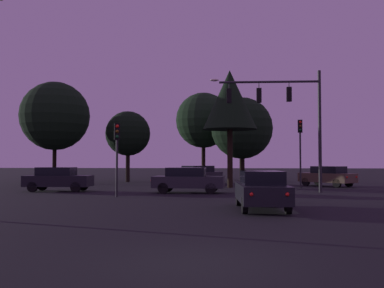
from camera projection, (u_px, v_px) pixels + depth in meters
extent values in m
plane|color=black|center=(221.00, 186.00, 32.32)|extent=(168.00, 168.00, 0.00)
cylinder|color=#232326|center=(320.00, 131.00, 26.26)|extent=(0.20, 0.20, 7.48)
cylinder|color=#232326|center=(269.00, 82.00, 26.56)|extent=(6.15, 0.32, 0.14)
ellipsoid|color=#F4EACC|center=(214.00, 80.00, 26.77)|extent=(0.56, 0.28, 0.16)
cylinder|color=#232326|center=(289.00, 84.00, 26.49)|extent=(0.05, 0.05, 0.33)
cube|color=black|center=(289.00, 94.00, 26.46)|extent=(0.31, 0.25, 0.90)
sphere|color=red|center=(289.00, 90.00, 26.61)|extent=(0.18, 0.18, 0.18)
sphere|color=#56380C|center=(289.00, 95.00, 26.60)|extent=(0.18, 0.18, 0.18)
sphere|color=#0C4219|center=(289.00, 99.00, 26.59)|extent=(0.18, 0.18, 0.18)
cylinder|color=#232326|center=(259.00, 85.00, 26.59)|extent=(0.05, 0.05, 0.38)
cube|color=black|center=(259.00, 95.00, 26.57)|extent=(0.31, 0.25, 0.90)
sphere|color=red|center=(259.00, 91.00, 26.72)|extent=(0.18, 0.18, 0.18)
sphere|color=#56380C|center=(259.00, 96.00, 26.71)|extent=(0.18, 0.18, 0.18)
sphere|color=#0C4219|center=(259.00, 100.00, 26.70)|extent=(0.18, 0.18, 0.18)
cylinder|color=#232326|center=(229.00, 85.00, 26.70)|extent=(0.05, 0.05, 0.40)
cube|color=black|center=(229.00, 96.00, 26.67)|extent=(0.31, 0.25, 0.90)
sphere|color=red|center=(229.00, 92.00, 26.82)|extent=(0.18, 0.18, 0.18)
sphere|color=#56380C|center=(229.00, 96.00, 26.81)|extent=(0.18, 0.18, 0.18)
sphere|color=#0C4219|center=(229.00, 101.00, 26.80)|extent=(0.18, 0.18, 0.18)
cylinder|color=#232326|center=(300.00, 160.00, 30.03)|extent=(0.12, 0.12, 3.91)
cube|color=black|center=(300.00, 126.00, 30.12)|extent=(0.31, 0.26, 0.90)
sphere|color=red|center=(300.00, 122.00, 30.00)|extent=(0.18, 0.18, 0.18)
sphere|color=#56380C|center=(300.00, 126.00, 29.98)|extent=(0.18, 0.18, 0.18)
sphere|color=#0C4219|center=(300.00, 130.00, 29.97)|extent=(0.18, 0.18, 0.18)
cylinder|color=#232326|center=(117.00, 168.00, 23.07)|extent=(0.12, 0.12, 3.05)
cube|color=black|center=(117.00, 132.00, 23.15)|extent=(0.36, 0.33, 0.90)
sphere|color=red|center=(117.00, 126.00, 23.03)|extent=(0.18, 0.18, 0.18)
sphere|color=#56380C|center=(117.00, 131.00, 23.02)|extent=(0.18, 0.18, 0.18)
sphere|color=#0C4219|center=(117.00, 137.00, 23.01)|extent=(0.18, 0.18, 0.18)
cube|color=black|center=(261.00, 193.00, 16.94)|extent=(2.01, 4.41, 0.68)
cube|color=black|center=(262.00, 178.00, 16.82)|extent=(1.65, 2.41, 0.52)
cylinder|color=black|center=(239.00, 198.00, 18.38)|extent=(0.24, 0.65, 0.64)
cylinder|color=black|center=(275.00, 198.00, 18.33)|extent=(0.24, 0.65, 0.64)
cylinder|color=black|center=(245.00, 205.00, 15.53)|extent=(0.24, 0.65, 0.64)
cylinder|color=black|center=(288.00, 205.00, 15.49)|extent=(0.24, 0.65, 0.64)
sphere|color=red|center=(251.00, 194.00, 14.80)|extent=(0.14, 0.14, 0.14)
sphere|color=red|center=(287.00, 194.00, 14.77)|extent=(0.14, 0.14, 0.14)
cube|color=black|center=(59.00, 181.00, 27.07)|extent=(4.15, 1.90, 0.68)
cube|color=black|center=(56.00, 171.00, 27.10)|extent=(2.26, 1.58, 0.52)
cylinder|color=black|center=(83.00, 186.00, 27.76)|extent=(0.65, 0.23, 0.64)
cylinder|color=black|center=(76.00, 187.00, 26.23)|extent=(0.65, 0.23, 0.64)
cylinder|color=black|center=(42.00, 186.00, 27.89)|extent=(0.65, 0.23, 0.64)
cylinder|color=black|center=(33.00, 187.00, 26.35)|extent=(0.65, 0.23, 0.64)
sphere|color=red|center=(31.00, 179.00, 27.78)|extent=(0.14, 0.14, 0.14)
sphere|color=red|center=(23.00, 180.00, 26.56)|extent=(0.14, 0.14, 0.14)
cube|color=#232328|center=(189.00, 182.00, 25.77)|extent=(4.30, 1.93, 0.68)
cube|color=black|center=(186.00, 172.00, 25.81)|extent=(2.35, 1.60, 0.52)
cylinder|color=black|center=(213.00, 187.00, 26.35)|extent=(0.65, 0.23, 0.64)
cylinder|color=black|center=(211.00, 189.00, 24.80)|extent=(0.65, 0.23, 0.64)
cylinder|color=black|center=(168.00, 187.00, 26.70)|extent=(0.65, 0.23, 0.64)
cylinder|color=black|center=(163.00, 188.00, 25.16)|extent=(0.65, 0.23, 0.64)
sphere|color=red|center=(156.00, 180.00, 26.65)|extent=(0.14, 0.14, 0.14)
sphere|color=red|center=(152.00, 180.00, 25.43)|extent=(0.14, 0.14, 0.14)
cube|color=#473828|center=(327.00, 178.00, 32.44)|extent=(4.06, 4.22, 0.68)
cube|color=black|center=(329.00, 170.00, 32.35)|extent=(2.60, 2.65, 0.52)
cylinder|color=black|center=(306.00, 182.00, 33.05)|extent=(0.58, 0.61, 0.64)
cylinder|color=black|center=(318.00, 181.00, 33.97)|extent=(0.58, 0.61, 0.64)
cylinder|color=black|center=(337.00, 183.00, 30.88)|extent=(0.58, 0.61, 0.64)
cylinder|color=black|center=(349.00, 183.00, 31.80)|extent=(0.58, 0.61, 0.64)
sphere|color=red|center=(347.00, 177.00, 30.43)|extent=(0.14, 0.14, 0.14)
sphere|color=red|center=(356.00, 177.00, 31.16)|extent=(0.14, 0.14, 0.14)
cube|color=#232328|center=(197.00, 176.00, 35.76)|extent=(4.30, 4.41, 0.68)
cube|color=black|center=(198.00, 169.00, 35.89)|extent=(2.73, 2.77, 0.52)
cylinder|color=black|center=(190.00, 181.00, 34.20)|extent=(0.58, 0.60, 0.64)
cylinder|color=black|center=(177.00, 180.00, 35.36)|extent=(0.58, 0.60, 0.64)
cylinder|color=black|center=(216.00, 180.00, 36.14)|extent=(0.58, 0.60, 0.64)
cylinder|color=black|center=(203.00, 179.00, 37.30)|extent=(0.58, 0.60, 0.64)
sphere|color=red|center=(221.00, 174.00, 36.79)|extent=(0.14, 0.14, 0.14)
sphere|color=red|center=(211.00, 174.00, 37.70)|extent=(0.14, 0.14, 0.14)
cylinder|color=black|center=(230.00, 158.00, 30.90)|extent=(0.39, 0.39, 4.20)
cone|color=black|center=(230.00, 100.00, 31.07)|extent=(3.93, 3.93, 4.31)
cylinder|color=black|center=(54.00, 162.00, 37.14)|extent=(0.34, 0.34, 3.74)
sphere|color=black|center=(55.00, 116.00, 37.30)|extent=(5.95, 5.95, 5.95)
cylinder|color=black|center=(128.00, 166.00, 39.27)|extent=(0.38, 0.38, 3.01)
sphere|color=black|center=(128.00, 133.00, 39.39)|extent=(4.10, 4.10, 4.10)
cylinder|color=black|center=(242.00, 166.00, 40.22)|extent=(0.47, 0.47, 2.98)
sphere|color=black|center=(242.00, 128.00, 40.36)|extent=(5.79, 5.79, 5.79)
cylinder|color=black|center=(203.00, 160.00, 44.39)|extent=(0.40, 0.40, 4.14)
sphere|color=black|center=(203.00, 120.00, 44.56)|extent=(5.74, 5.74, 5.74)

